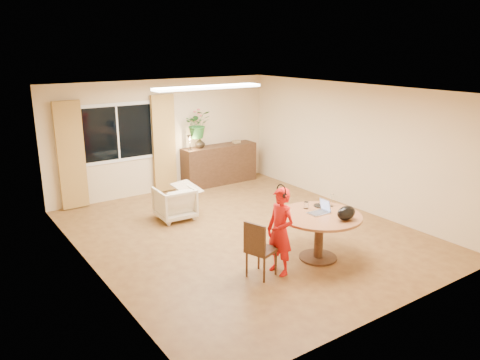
{
  "coord_description": "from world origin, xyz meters",
  "views": [
    {
      "loc": [
        -4.61,
        -6.55,
        3.33
      ],
      "look_at": [
        -0.23,
        -0.2,
        1.11
      ],
      "focal_mm": 35.0,
      "sensor_mm": 36.0,
      "label": 1
    }
  ],
  "objects_px": {
    "child": "(280,231)",
    "armchair": "(175,203)",
    "dining_chair": "(262,248)",
    "dining_table": "(319,224)",
    "sideboard": "(219,165)"
  },
  "relations": [
    {
      "from": "child",
      "to": "armchair",
      "type": "bearing_deg",
      "value": 178.82
    },
    {
      "from": "dining_chair",
      "to": "dining_table",
      "type": "bearing_deg",
      "value": -21.3
    },
    {
      "from": "dining_chair",
      "to": "child",
      "type": "xyz_separation_m",
      "value": [
        0.29,
        -0.08,
        0.23
      ]
    },
    {
      "from": "child",
      "to": "dining_table",
      "type": "bearing_deg",
      "value": 85.67
    },
    {
      "from": "dining_chair",
      "to": "armchair",
      "type": "bearing_deg",
      "value": 70.63
    },
    {
      "from": "dining_table",
      "to": "child",
      "type": "relative_size",
      "value": 0.99
    },
    {
      "from": "child",
      "to": "armchair",
      "type": "height_order",
      "value": "child"
    },
    {
      "from": "dining_chair",
      "to": "sideboard",
      "type": "relative_size",
      "value": 0.46
    },
    {
      "from": "dining_table",
      "to": "armchair",
      "type": "relative_size",
      "value": 1.85
    },
    {
      "from": "dining_table",
      "to": "dining_chair",
      "type": "distance_m",
      "value": 1.13
    },
    {
      "from": "dining_table",
      "to": "sideboard",
      "type": "bearing_deg",
      "value": 77.93
    },
    {
      "from": "dining_chair",
      "to": "sideboard",
      "type": "height_order",
      "value": "sideboard"
    },
    {
      "from": "dining_table",
      "to": "sideboard",
      "type": "height_order",
      "value": "sideboard"
    },
    {
      "from": "armchair",
      "to": "child",
      "type": "bearing_deg",
      "value": 97.44
    },
    {
      "from": "child",
      "to": "sideboard",
      "type": "xyz_separation_m",
      "value": [
        1.8,
        4.57,
        -0.19
      ]
    }
  ]
}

